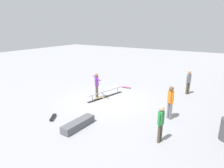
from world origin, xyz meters
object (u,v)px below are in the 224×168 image
Objects in this scene: bystander_orange_shirt at (170,101)px; loose_skateboard_pink at (126,87)px; loose_skateboard_black at (53,117)px; bystander_grey_shirt at (189,81)px; skater_main at (97,84)px; bystander_green_shirt at (161,122)px; grind_rail at (106,94)px; skate_ledge at (78,124)px; skateboard_main at (99,98)px.

bystander_orange_shirt reaches higher than loose_skateboard_pink.
loose_skateboard_pink is (-6.68, 0.72, 0.00)m from loose_skateboard_black.
skater_main is at bearing -12.72° from bystander_grey_shirt.
loose_skateboard_black is at bearing -71.22° from bystander_green_shirt.
bystander_green_shirt is (2.79, 5.25, -0.08)m from skater_main.
skater_main is 2.07× the size of loose_skateboard_pink.
bystander_green_shirt is at bearing -115.10° from loose_skateboard_black.
grind_rail reaches higher than loose_skateboard_pink.
skate_ledge reaches higher than loose_skateboard_pink.
skate_ledge is at bearing 90.10° from loose_skateboard_pink.
loose_skateboard_black is (3.19, -5.14, -0.92)m from bystander_orange_shirt.
skate_ledge is 1.08× the size of skater_main.
loose_skateboard_black is 0.94× the size of loose_skateboard_pink.
loose_skateboard_black is (4.15, -0.54, -0.12)m from grind_rail.
bystander_green_shirt reaches higher than loose_skateboard_black.
bystander_grey_shirt is (-7.76, 3.35, 0.77)m from skate_ledge.
bystander_orange_shirt reaches higher than skate_ledge.
loose_skateboard_pink is (-6.71, -1.04, -0.10)m from skate_ledge.
skater_main is 1.06× the size of bystander_green_shirt.
grind_rail is 5.86m from bystander_grey_shirt.
loose_skateboard_black is at bearing 4.13° from bystander_grey_shirt.
skater_main is at bearing -36.77° from loose_skateboard_black.
bystander_green_shirt is at bearing -49.43° from bystander_orange_shirt.
loose_skateboard_pink is at bearing 175.14° from bystander_orange_shirt.
skate_ledge is 2.36× the size of loose_skateboard_black.
skateboard_main is 3.09m from loose_skateboard_pink.
skater_main is 2.11× the size of skateboard_main.
loose_skateboard_black is at bearing -114.72° from bystander_orange_shirt.
skater_main reaches higher than skate_ledge.
bystander_orange_shirt is at bearing 91.57° from grind_rail.
skate_ledge is 3.90m from skateboard_main.
skate_ledge is 4.08m from skater_main.
bystander_grey_shirt reaches higher than skateboard_main.
loose_skateboard_black is (-0.03, -1.77, -0.10)m from skate_ledge.
bystander_orange_shirt reaches higher than skateboard_main.
bystander_orange_shirt is 2.14× the size of loose_skateboard_pink.
skate_ledge reaches higher than loose_skateboard_black.
bystander_grey_shirt reaches higher than grind_rail.
loose_skateboard_pink is (1.05, -4.39, -0.87)m from bystander_grey_shirt.
skater_main is at bearing -74.05° from skateboard_main.
bystander_green_shirt is at bearing 103.46° from skate_ledge.
bystander_orange_shirt is at bearing 37.93° from bystander_grey_shirt.
skate_ledge is 6.79m from loose_skateboard_pink.
skate_ledge is 2.27× the size of skateboard_main.
loose_skateboard_pink is at bearing -160.37° from skateboard_main.
bystander_orange_shirt is at bearing -92.17° from loose_skateboard_black.
grind_rail is at bearing -14.30° from bystander_grey_shirt.
grind_rail is 1.90× the size of bystander_green_shirt.
bystander_grey_shirt is 4.60m from loose_skateboard_pink.
grind_rail is 1.79× the size of skater_main.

